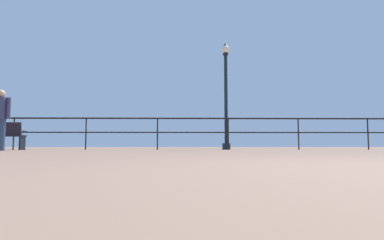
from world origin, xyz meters
The scene contains 3 objects.
pier_railing centered at (0.00, 9.23, 0.81)m, with size 24.06×0.05×1.08m.
lamppost_center centered at (-0.04, 9.47, 2.01)m, with size 0.29×0.29×3.78m.
person_at_railing centered at (-6.53, 7.20, 0.96)m, with size 0.54×0.32×1.67m.
Camera 1 is at (-1.47, -1.66, 0.14)m, focal length 30.14 mm.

